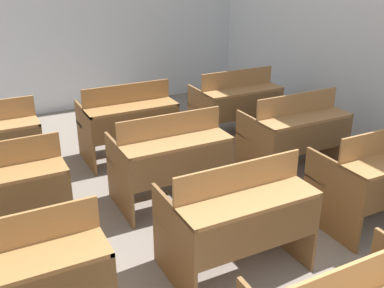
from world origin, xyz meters
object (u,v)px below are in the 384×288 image
(bench_second_right, at_px, (380,175))
(bench_third_left, at_px, (0,193))
(bench_second_left, at_px, (17,280))
(bench_back_right, at_px, (236,103))
(bench_back_center, at_px, (128,121))
(wastepaper_bin, at_px, (257,100))
(bench_third_center, at_px, (171,158))
(bench_third_right, at_px, (295,132))
(bench_second_center, at_px, (237,217))

(bench_second_right, xyz_separation_m, bench_third_left, (-3.05, 1.21, 0.00))
(bench_second_right, bearing_deg, bench_third_left, 158.32)
(bench_second_left, bearing_deg, bench_third_left, 89.03)
(bench_back_right, bearing_deg, bench_back_center, 179.89)
(bench_second_right, relative_size, wastepaper_bin, 3.07)
(bench_third_center, xyz_separation_m, bench_back_center, (-0.01, 1.18, 0.00))
(bench_third_right, height_order, bench_back_center, same)
(bench_second_center, xyz_separation_m, bench_third_left, (-1.55, 1.21, 0.00))
(bench_second_center, distance_m, bench_back_center, 2.38)
(bench_back_right, bearing_deg, bench_third_left, -159.08)
(bench_back_center, height_order, wastepaper_bin, bench_back_center)
(bench_second_center, distance_m, bench_third_right, 1.92)
(bench_second_left, bearing_deg, bench_third_right, 20.92)
(bench_second_right, relative_size, bench_third_left, 1.00)
(bench_second_right, xyz_separation_m, bench_back_center, (-1.51, 2.38, 0.00))
(bench_third_left, bearing_deg, bench_second_right, -21.68)
(bench_second_center, relative_size, bench_back_right, 1.00)
(bench_third_center, height_order, wastepaper_bin, bench_third_center)
(bench_back_right, bearing_deg, bench_second_center, -122.27)
(bench_second_left, xyz_separation_m, bench_back_center, (1.56, 2.38, 0.00))
(bench_second_center, height_order, bench_back_center, same)
(bench_second_left, relative_size, wastepaper_bin, 3.07)
(bench_second_center, height_order, bench_third_right, same)
(bench_third_left, bearing_deg, bench_back_right, 20.92)
(wastepaper_bin, bearing_deg, bench_second_left, -141.50)
(bench_back_center, bearing_deg, bench_second_right, -57.59)
(bench_third_left, relative_size, bench_third_center, 1.00)
(bench_second_left, distance_m, bench_third_center, 1.97)
(bench_second_right, height_order, bench_back_center, same)
(bench_third_left, bearing_deg, bench_third_right, -0.61)
(bench_second_left, bearing_deg, bench_back_center, 56.73)
(bench_second_center, relative_size, bench_third_left, 1.00)
(bench_second_left, xyz_separation_m, bench_second_center, (1.57, -0.01, 0.00))
(wastepaper_bin, bearing_deg, bench_third_right, -114.12)
(bench_third_left, relative_size, wastepaper_bin, 3.07)
(bench_back_center, bearing_deg, bench_third_left, -142.79)
(bench_third_center, bearing_deg, bench_back_center, 90.37)
(bench_second_center, distance_m, wastepaper_bin, 3.97)
(bench_second_left, relative_size, bench_second_center, 1.00)
(bench_second_right, relative_size, bench_back_center, 1.00)
(bench_third_left, distance_m, bench_third_center, 1.55)
(bench_back_center, distance_m, bench_back_right, 1.51)
(bench_second_left, relative_size, bench_third_left, 1.00)
(bench_second_right, bearing_deg, bench_second_left, 179.90)
(bench_second_left, height_order, bench_back_right, same)
(bench_third_center, bearing_deg, bench_second_left, -142.73)
(bench_third_left, relative_size, bench_back_right, 1.00)
(bench_third_left, distance_m, bench_back_center, 1.93)
(bench_second_center, xyz_separation_m, bench_back_right, (1.50, 2.38, 0.00))
(bench_second_center, xyz_separation_m, bench_third_center, (-0.00, 1.20, 0.00))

